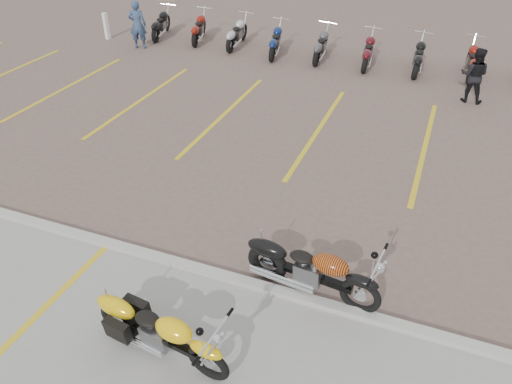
% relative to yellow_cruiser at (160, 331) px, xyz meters
% --- Properties ---
extents(ground, '(100.00, 100.00, 0.00)m').
position_rel_yellow_cruiser_xyz_m(ground, '(0.13, 3.70, -0.45)').
color(ground, '#715C51').
rests_on(ground, ground).
extents(curb, '(60.00, 0.18, 0.12)m').
position_rel_yellow_cruiser_xyz_m(curb, '(0.13, 1.70, -0.39)').
color(curb, '#ADAAA3').
rests_on(curb, ground).
extents(parking_stripes, '(38.00, 5.50, 0.01)m').
position_rel_yellow_cruiser_xyz_m(parking_stripes, '(0.13, 7.70, -0.45)').
color(parking_stripes, gold).
rests_on(parking_stripes, ground).
extents(apron_stripe, '(0.12, 5.00, 0.00)m').
position_rel_yellow_cruiser_xyz_m(apron_stripe, '(-2.17, -0.80, -0.44)').
color(apron_stripe, gold).
rests_on(apron_stripe, concrete_apron).
extents(yellow_cruiser, '(2.20, 0.46, 0.91)m').
position_rel_yellow_cruiser_xyz_m(yellow_cruiser, '(0.00, 0.00, 0.00)').
color(yellow_cruiser, black).
rests_on(yellow_cruiser, ground).
extents(flame_cruiser, '(2.28, 0.45, 0.94)m').
position_rel_yellow_cruiser_xyz_m(flame_cruiser, '(1.58, 1.92, 0.02)').
color(flame_cruiser, black).
rests_on(flame_cruiser, ground).
extents(person_a, '(0.74, 0.62, 1.73)m').
position_rel_yellow_cruiser_xyz_m(person_a, '(-7.98, 11.86, 0.41)').
color(person_a, navy).
rests_on(person_a, ground).
extents(person_b, '(0.81, 0.65, 1.57)m').
position_rel_yellow_cruiser_xyz_m(person_b, '(3.70, 11.16, 0.34)').
color(person_b, black).
rests_on(person_b, ground).
extents(bollard, '(0.18, 0.18, 1.00)m').
position_rel_yellow_cruiser_xyz_m(bollard, '(-9.79, 12.36, 0.05)').
color(bollard, white).
rests_on(bollard, ground).
extents(bg_bike_row, '(15.82, 2.08, 1.10)m').
position_rel_yellow_cruiser_xyz_m(bg_bike_row, '(-0.54, 13.27, 0.10)').
color(bg_bike_row, black).
rests_on(bg_bike_row, ground).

